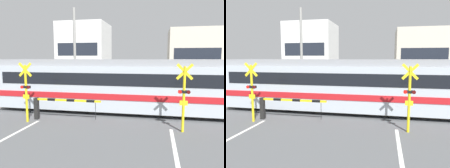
# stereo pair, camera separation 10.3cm
# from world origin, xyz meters

# --- Properties ---
(rail_track_near) EXTENTS (50.00, 0.10, 0.08)m
(rail_track_near) POSITION_xyz_m (0.00, 10.91, 0.04)
(rail_track_near) COLOR #6B6051
(rail_track_near) RESTS_ON ground_plane
(rail_track_far) EXTENTS (50.00, 0.10, 0.08)m
(rail_track_far) POSITION_xyz_m (0.00, 12.35, 0.04)
(rail_track_far) COLOR #6B6051
(rail_track_far) RESTS_ON ground_plane
(commuter_train) EXTENTS (19.29, 2.96, 3.00)m
(commuter_train) POSITION_xyz_m (3.10, 11.63, 1.61)
(commuter_train) COLOR #ADB7C1
(commuter_train) RESTS_ON ground_plane
(crossing_barrier_near) EXTENTS (3.46, 0.20, 1.09)m
(crossing_barrier_near) POSITION_xyz_m (-2.57, 9.07, 0.78)
(crossing_barrier_near) COLOR black
(crossing_barrier_near) RESTS_ON ground_plane
(crossing_barrier_far) EXTENTS (3.46, 0.20, 1.09)m
(crossing_barrier_far) POSITION_xyz_m (2.57, 14.41, 0.78)
(crossing_barrier_far) COLOR black
(crossing_barrier_far) RESTS_ON ground_plane
(crossing_signal_left) EXTENTS (0.68, 0.15, 2.88)m
(crossing_signal_left) POSITION_xyz_m (-3.61, 8.55, 1.58)
(crossing_signal_left) COLOR yellow
(crossing_signal_left) RESTS_ON ground_plane
(crossing_signal_right) EXTENTS (0.68, 0.15, 2.88)m
(crossing_signal_right) POSITION_xyz_m (3.61, 8.55, 1.58)
(crossing_signal_right) COLOR yellow
(crossing_signal_right) RESTS_ON ground_plane
(pedestrian) EXTENTS (0.38, 0.22, 1.70)m
(pedestrian) POSITION_xyz_m (-0.12, 16.32, 0.98)
(pedestrian) COLOR brown
(pedestrian) RESTS_ON ground_plane
(building_left_of_street) EXTENTS (5.80, 5.71, 7.37)m
(building_left_of_street) POSITION_xyz_m (-6.67, 26.44, 3.69)
(building_left_of_street) COLOR white
(building_left_of_street) RESTS_ON ground_plane
(building_right_of_street) EXTENTS (5.60, 5.71, 6.30)m
(building_right_of_street) POSITION_xyz_m (6.56, 26.44, 3.15)
(building_right_of_street) COLOR beige
(building_right_of_street) RESTS_ON ground_plane
(utility_pole_streetside) EXTENTS (0.22, 0.22, 7.20)m
(utility_pole_streetside) POSITION_xyz_m (-4.36, 16.91, 3.60)
(utility_pole_streetside) COLOR gray
(utility_pole_streetside) RESTS_ON ground_plane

